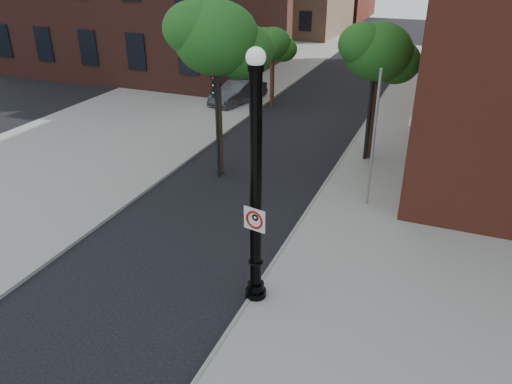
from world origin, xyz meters
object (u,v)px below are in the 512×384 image
at_px(lamppost, 256,198).
at_px(parked_car, 238,92).
at_px(traffic_signal_right, 373,78).
at_px(traffic_signal_left, 216,104).
at_px(no_parking_sign, 255,219).

distance_m(lamppost, parked_car, 18.27).
bearing_deg(traffic_signal_right, lamppost, -78.94).
height_order(lamppost, traffic_signal_left, lamppost).
bearing_deg(traffic_signal_right, traffic_signal_left, -127.97).
height_order(no_parking_sign, parked_car, no_parking_sign).
bearing_deg(traffic_signal_left, traffic_signal_right, 20.18).
bearing_deg(parked_car, lamppost, -51.39).
height_order(lamppost, parked_car, lamppost).
bearing_deg(traffic_signal_left, parked_car, 93.26).
distance_m(no_parking_sign, traffic_signal_left, 8.05).
distance_m(no_parking_sign, traffic_signal_right, 10.63).
bearing_deg(traffic_signal_right, parked_car, 160.51).
xyz_separation_m(lamppost, no_parking_sign, (0.03, -0.16, -0.50)).
height_order(lamppost, no_parking_sign, lamppost).
relative_size(parked_car, traffic_signal_left, 0.91).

